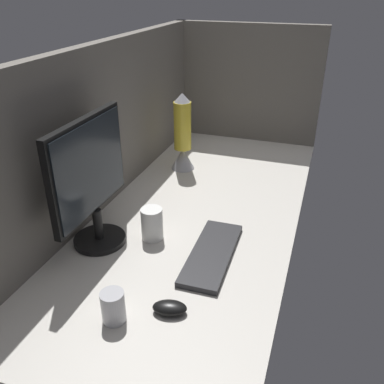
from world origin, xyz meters
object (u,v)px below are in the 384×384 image
(keyboard, at_px, (212,254))
(mug_ceramic_white, at_px, (152,223))
(mouse, at_px, (170,308))
(monitor, at_px, (91,178))
(mug_steel, at_px, (113,307))
(lava_lamp, at_px, (183,138))

(keyboard, xyz_separation_m, mug_ceramic_white, (0.04, 0.23, 0.05))
(mouse, distance_m, mug_ceramic_white, 0.38)
(monitor, xyz_separation_m, keyboard, (0.04, -0.40, -0.24))
(mug_steel, distance_m, lava_lamp, 1.02)
(mug_steel, bearing_deg, mouse, -61.14)
(keyboard, xyz_separation_m, lava_lamp, (0.64, 0.33, 0.14))
(monitor, bearing_deg, keyboard, -83.63)
(keyboard, distance_m, mug_steel, 0.40)
(monitor, height_order, keyboard, monitor)
(keyboard, height_order, mug_ceramic_white, mug_ceramic_white)
(mug_steel, bearing_deg, lava_lamp, 9.33)
(keyboard, distance_m, mouse, 0.29)
(monitor, distance_m, lava_lamp, 0.69)
(keyboard, relative_size, mug_steel, 4.00)
(monitor, height_order, mug_steel, monitor)
(lava_lamp, bearing_deg, monitor, 174.22)
(keyboard, height_order, mouse, mouse)
(keyboard, height_order, mug_steel, mug_steel)
(keyboard, distance_m, mug_ceramic_white, 0.24)
(mug_ceramic_white, relative_size, lava_lamp, 0.32)
(mug_steel, bearing_deg, monitor, 36.53)
(mug_steel, distance_m, mug_ceramic_white, 0.40)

